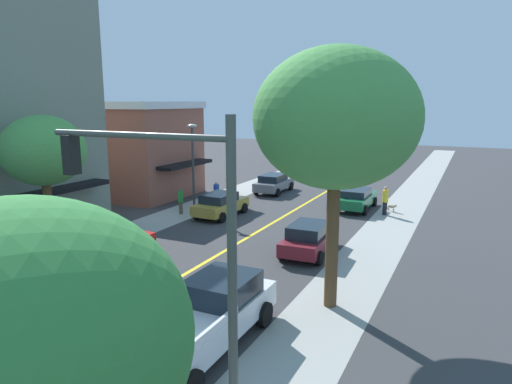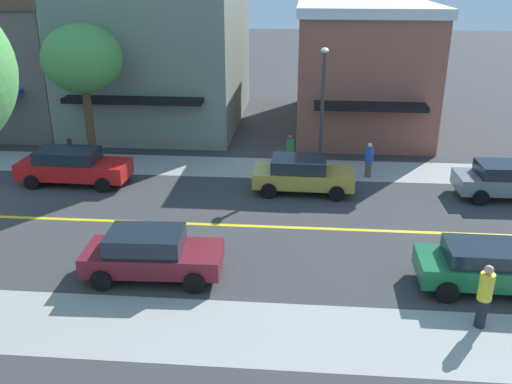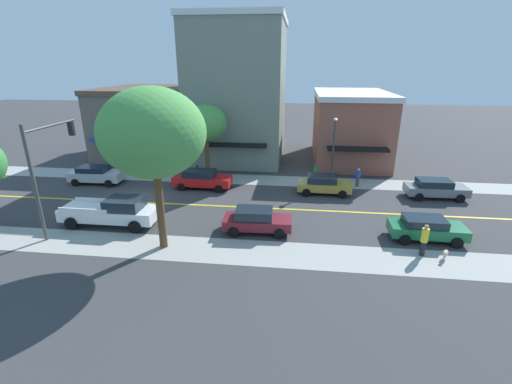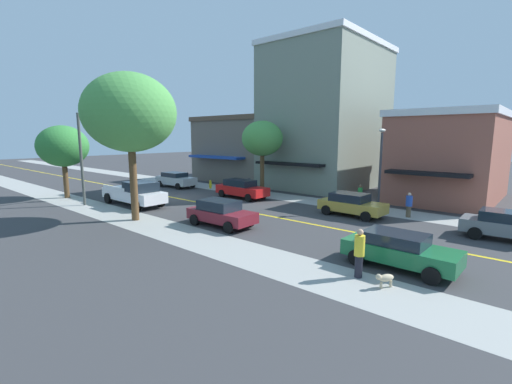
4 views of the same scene
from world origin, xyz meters
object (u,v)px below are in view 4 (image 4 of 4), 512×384
(green_sedan_right_curb, at_px, (399,249))
(pedestrian_yellow_shirt, at_px, (359,252))
(fire_hydrant, at_px, (210,184))
(maroon_sedan_right_curb, at_px, (221,213))
(parking_meter, at_px, (249,184))
(silver_sedan_left_curb, at_px, (176,179))
(street_tree_left_near, at_px, (130,113))
(grey_sedan_left_curb, at_px, (512,226))
(street_tree_left_far, at_px, (262,139))
(white_pickup_truck, at_px, (135,193))
(street_lamp, at_px, (381,160))
(traffic_light_mast, at_px, (98,145))
(pedestrian_green_shirt, at_px, (360,196))
(street_tree_right_corner, at_px, (63,146))
(small_dog, at_px, (385,278))
(red_sedan_left_curb, at_px, (242,188))
(pedestrian_blue_shirt, at_px, (409,204))
(gold_sedan_left_curb, at_px, (351,204))

(green_sedan_right_curb, height_order, pedestrian_yellow_shirt, pedestrian_yellow_shirt)
(fire_hydrant, distance_m, maroon_sedan_right_curb, 14.91)
(maroon_sedan_right_curb, distance_m, pedestrian_yellow_shirt, 9.49)
(parking_meter, height_order, silver_sedan_left_curb, silver_sedan_left_curb)
(street_tree_left_near, height_order, fire_hydrant, street_tree_left_near)
(pedestrian_yellow_shirt, bearing_deg, grey_sedan_left_curb, 88.50)
(street_tree_left_far, relative_size, white_pickup_truck, 1.06)
(street_lamp, bearing_deg, traffic_light_mast, -57.69)
(white_pickup_truck, height_order, pedestrian_green_shirt, white_pickup_truck)
(street_tree_left_far, height_order, pedestrian_yellow_shirt, street_tree_left_far)
(street_tree_right_corner, height_order, fire_hydrant, street_tree_right_corner)
(street_lamp, height_order, green_sedan_right_curb, street_lamp)
(white_pickup_truck, bearing_deg, small_dog, -5.74)
(green_sedan_right_curb, bearing_deg, street_tree_left_far, 147.64)
(street_lamp, distance_m, white_pickup_truck, 17.88)
(street_tree_left_near, height_order, small_dog, street_tree_left_near)
(street_tree_left_far, height_order, green_sedan_right_curb, street_tree_left_far)
(street_tree_left_near, xyz_separation_m, silver_sedan_left_curb, (-10.21, -9.85, -5.71))
(street_tree_left_near, xyz_separation_m, parking_meter, (-11.98, -1.31, -5.57))
(pedestrian_green_shirt, height_order, small_dog, pedestrian_green_shirt)
(silver_sedan_left_curb, relative_size, grey_sedan_left_curb, 0.99)
(traffic_light_mast, xyz_separation_m, red_sedan_left_curb, (-8.73, 6.81, -3.71))
(fire_hydrant, bearing_deg, small_dog, 62.34)
(pedestrian_blue_shirt, bearing_deg, silver_sedan_left_curb, 157.52)
(parking_meter, distance_m, traffic_light_mast, 12.73)
(street_tree_left_near, relative_size, grey_sedan_left_curb, 1.95)
(red_sedan_left_curb, xyz_separation_m, maroon_sedan_right_curb, (7.49, 5.46, -0.03))
(street_tree_right_corner, xyz_separation_m, pedestrian_green_shirt, (-12.15, 20.56, -3.40))
(street_tree_right_corner, relative_size, pedestrian_yellow_shirt, 3.29)
(street_tree_left_near, bearing_deg, white_pickup_truck, -119.90)
(street_tree_right_corner, bearing_deg, pedestrian_yellow_shirt, 90.75)
(red_sedan_left_curb, bearing_deg, maroon_sedan_right_curb, -52.31)
(pedestrian_blue_shirt, xyz_separation_m, pedestrian_yellow_shirt, (11.26, 1.82, 0.14))
(pedestrian_green_shirt, bearing_deg, maroon_sedan_right_curb, 37.52)
(street_lamp, distance_m, maroon_sedan_right_curb, 11.56)
(street_tree_right_corner, height_order, street_tree_left_far, street_tree_left_far)
(silver_sedan_left_curb, bearing_deg, white_pickup_truck, -55.79)
(gold_sedan_left_curb, bearing_deg, pedestrian_yellow_shirt, -61.14)
(maroon_sedan_right_curb, relative_size, pedestrian_yellow_shirt, 2.30)
(street_tree_right_corner, bearing_deg, gold_sedan_left_curb, 114.34)
(traffic_light_mast, xyz_separation_m, white_pickup_truck, (-1.15, 2.98, -3.60))
(street_lamp, bearing_deg, green_sedan_right_curb, 26.01)
(small_dog, bearing_deg, green_sedan_right_curb, -141.10)
(street_tree_right_corner, distance_m, street_lamp, 25.06)
(red_sedan_left_curb, bearing_deg, grey_sedan_left_curb, 1.46)
(parking_meter, height_order, pedestrian_green_shirt, pedestrian_green_shirt)
(grey_sedan_left_curb, relative_size, pedestrian_green_shirt, 2.65)
(maroon_sedan_right_curb, bearing_deg, street_lamp, 59.74)
(traffic_light_mast, relative_size, small_dog, 9.94)
(street_tree_left_near, xyz_separation_m, pedestrian_green_shirt, (-12.51, 8.96, -5.59))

